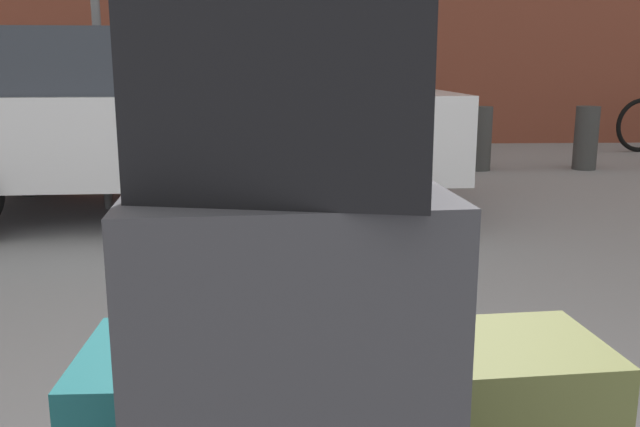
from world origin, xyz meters
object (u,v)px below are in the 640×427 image
object	(u,v)px
no_parking_sign	(97,35)
bollard_kerb_mid	(586,138)
duffel_bag_olive_stacked_top	(460,427)
bollard_kerb_near	(480,139)
duffel_bag_teal_front_right	(218,420)
duffel_bag_black_topmost_pile	(288,86)
parked_car	(169,117)

from	to	relation	value
no_parking_sign	bollard_kerb_mid	bearing A→B (deg)	21.46
duffel_bag_olive_stacked_top	bollard_kerb_near	bearing A→B (deg)	69.58
duffel_bag_olive_stacked_top	bollard_kerb_near	world-z (taller)	bollard_kerb_near
duffel_bag_teal_front_right	duffel_bag_black_topmost_pile	distance (m)	0.78
bollard_kerb_near	no_parking_sign	bearing A→B (deg)	-152.36
duffel_bag_teal_front_right	bollard_kerb_near	distance (m)	6.70
bollard_kerb_mid	no_parking_sign	bearing A→B (deg)	-158.54
duffel_bag_teal_front_right	parked_car	world-z (taller)	parked_car
duffel_bag_olive_stacked_top	bollard_kerb_mid	distance (m)	7.05
parked_car	bollard_kerb_mid	bearing A→B (deg)	25.57
duffel_bag_teal_front_right	bollard_kerb_near	size ratio (longest dim) A/B	0.74
duffel_bag_olive_stacked_top	parked_car	xyz separation A→B (m)	(-1.27, 4.33, 0.25)
duffel_bag_olive_stacked_top	duffel_bag_black_topmost_pile	xyz separation A→B (m)	(-0.32, -0.30, 0.65)
duffel_bag_olive_stacked_top	parked_car	world-z (taller)	parked_car
parked_car	bollard_kerb_mid	distance (m)	4.76
duffel_bag_teal_front_right	no_parking_sign	xyz separation A→B (m)	(-1.36, 4.40, 0.90)
duffel_bag_olive_stacked_top	no_parking_sign	size ratio (longest dim) A/B	0.23
duffel_bag_black_topmost_pile	parked_car	world-z (taller)	parked_car
parked_car	bollard_kerb_mid	world-z (taller)	parked_car
duffel_bag_olive_stacked_top	duffel_bag_teal_front_right	world-z (taller)	duffel_bag_olive_stacked_top
bollard_kerb_mid	bollard_kerb_near	bearing A→B (deg)	180.00
parked_car	no_parking_sign	size ratio (longest dim) A/B	1.95
duffel_bag_black_topmost_pile	no_parking_sign	size ratio (longest dim) A/B	0.16
duffel_bag_olive_stacked_top	no_parking_sign	world-z (taller)	no_parking_sign
no_parking_sign	duffel_bag_teal_front_right	bearing A→B (deg)	-72.88
duffel_bag_olive_stacked_top	duffel_bag_teal_front_right	xyz separation A→B (m)	(-0.46, 0.07, -0.02)
duffel_bag_teal_front_right	bollard_kerb_mid	size ratio (longest dim) A/B	0.74
duffel_bag_black_topmost_pile	bollard_kerb_mid	size ratio (longest dim) A/B	0.51
parked_car	no_parking_sign	distance (m)	0.86
bollard_kerb_mid	no_parking_sign	world-z (taller)	no_parking_sign
bollard_kerb_near	bollard_kerb_mid	bearing A→B (deg)	0.00
duffel_bag_teal_front_right	bollard_kerb_near	xyz separation A→B (m)	(2.27, 6.30, -0.14)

